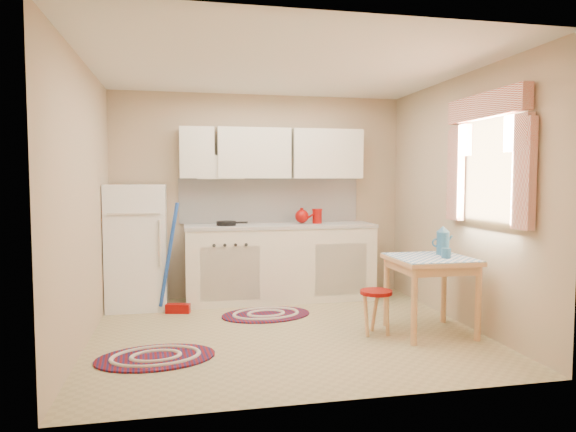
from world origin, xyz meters
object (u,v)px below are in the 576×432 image
at_px(table, 430,295).
at_px(stool, 376,313).
at_px(fridge, 137,246).
at_px(base_cabinets, 280,264).

xyz_separation_m(table, stool, (-0.52, 0.05, -0.15)).
bearing_deg(table, fridge, 150.59).
distance_m(fridge, base_cabinets, 1.68).
xyz_separation_m(fridge, stool, (2.27, -1.53, -0.49)).
distance_m(base_cabinets, stool, 1.71).
height_order(fridge, table, fridge).
distance_m(base_cabinets, table, 1.98).
bearing_deg(stool, base_cabinets, 111.28).
relative_size(fridge, stool, 3.33).
height_order(base_cabinets, table, base_cabinets).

